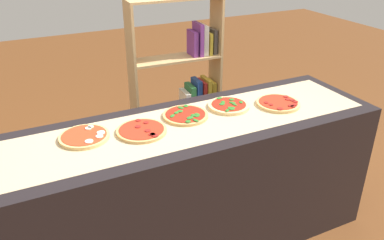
{
  "coord_description": "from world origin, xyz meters",
  "views": [
    {
      "loc": [
        -0.9,
        -1.86,
        1.94
      ],
      "look_at": [
        0.0,
        0.0,
        0.91
      ],
      "focal_mm": 37.27,
      "sensor_mm": 36.0,
      "label": 1
    }
  ],
  "objects": [
    {
      "name": "bookshelf",
      "position": [
        0.43,
        0.98,
        0.65
      ],
      "size": [
        0.76,
        0.26,
        1.43
      ],
      "color": "tan",
      "rests_on": "ground_plane"
    },
    {
      "name": "pizza_pepperoni_4",
      "position": [
        0.6,
        -0.01,
        0.9
      ],
      "size": [
        0.28,
        0.28,
        0.03
      ],
      "color": "#DBB26B",
      "rests_on": "parchment_paper"
    },
    {
      "name": "ground_plane",
      "position": [
        0.0,
        0.0,
        0.0
      ],
      "size": [
        12.0,
        12.0,
        0.0
      ],
      "primitive_type": "plane",
      "color": "brown"
    },
    {
      "name": "counter",
      "position": [
        0.0,
        0.0,
        0.44
      ],
      "size": [
        2.31,
        0.69,
        0.89
      ],
      "primitive_type": "cube",
      "color": "black",
      "rests_on": "ground_plane"
    },
    {
      "name": "parchment_paper",
      "position": [
        0.0,
        0.0,
        0.89
      ],
      "size": [
        2.17,
        0.5,
        0.0
      ],
      "primitive_type": "cube",
      "color": "tan",
      "rests_on": "counter"
    },
    {
      "name": "pizza_pepperoni_1",
      "position": [
        -0.3,
        0.02,
        0.9
      ],
      "size": [
        0.28,
        0.28,
        0.02
      ],
      "color": "tan",
      "rests_on": "parchment_paper"
    },
    {
      "name": "pizza_spinach_3",
      "position": [
        0.3,
        0.09,
        0.9
      ],
      "size": [
        0.26,
        0.26,
        0.03
      ],
      "color": "#E5C17F",
      "rests_on": "parchment_paper"
    },
    {
      "name": "pizza_mozzarella_0",
      "position": [
        -0.6,
        0.09,
        0.9
      ],
      "size": [
        0.27,
        0.27,
        0.03
      ],
      "color": "#DBB26B",
      "rests_on": "parchment_paper"
    },
    {
      "name": "pizza_spinach_2",
      "position": [
        0.0,
        0.09,
        0.9
      ],
      "size": [
        0.27,
        0.27,
        0.02
      ],
      "color": "tan",
      "rests_on": "parchment_paper"
    }
  ]
}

